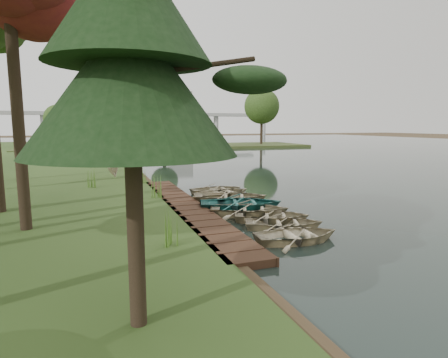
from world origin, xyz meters
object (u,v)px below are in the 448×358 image
object	(u,v)px
rowboat_0	(298,233)
rowboat_2	(272,214)
rowboat_1	(284,221)
stored_rowboat	(114,172)
pine_tree	(129,39)
boardwalk	(186,208)

from	to	relation	value
rowboat_0	rowboat_2	world-z (taller)	rowboat_2
rowboat_1	stored_rowboat	bearing A→B (deg)	39.60
rowboat_0	rowboat_2	xyz separation A→B (m)	(0.38, 2.75, 0.01)
stored_rowboat	pine_tree	world-z (taller)	pine_tree
boardwalk	stored_rowboat	world-z (taller)	stored_rowboat
boardwalk	rowboat_1	xyz separation A→B (m)	(2.84, -4.54, 0.22)
rowboat_2	boardwalk	bearing A→B (deg)	63.59
boardwalk	rowboat_0	size ratio (longest dim) A/B	5.18
pine_tree	rowboat_1	bearing A→B (deg)	42.34
rowboat_0	rowboat_1	xyz separation A→B (m)	(0.32, 1.58, -0.00)
rowboat_1	rowboat_2	world-z (taller)	rowboat_2
boardwalk	rowboat_2	size ratio (longest dim) A/B	5.02
boardwalk	rowboat_1	bearing A→B (deg)	-57.97
rowboat_0	rowboat_2	distance (m)	2.78
boardwalk	rowboat_2	bearing A→B (deg)	-49.22
rowboat_0	stored_rowboat	world-z (taller)	stored_rowboat
rowboat_1	rowboat_2	xyz separation A→B (m)	(0.06, 1.18, 0.01)
rowboat_2	rowboat_0	bearing A→B (deg)	-164.95
boardwalk	pine_tree	distance (m)	12.15
rowboat_2	pine_tree	world-z (taller)	pine_tree
rowboat_1	stored_rowboat	distance (m)	16.54
rowboat_2	pine_tree	bearing A→B (deg)	160.22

